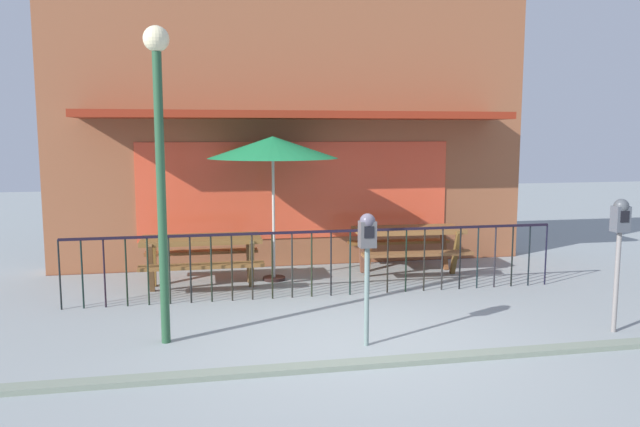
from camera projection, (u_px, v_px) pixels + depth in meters
name	position (u px, v px, depth m)	size (l,w,h in m)	color
ground	(356.00, 342.00, 7.03)	(40.00, 40.00, 0.00)	gray
pub_storefront	(295.00, 125.00, 10.99)	(8.49, 1.50, 5.01)	#572F22
patio_fence_front	(321.00, 251.00, 8.92)	(7.15, 0.04, 0.97)	black
picnic_table_left	(202.00, 248.00, 9.48)	(1.81, 1.37, 0.79)	brown
picnic_table_right	(408.00, 237.00, 10.40)	(1.86, 1.44, 0.79)	brown
patio_umbrella	(273.00, 148.00, 9.71)	(2.06, 2.06, 2.30)	black
parking_meter_near	(367.00, 244.00, 6.77)	(0.18, 0.17, 1.49)	slate
parking_meter_far	(620.00, 230.00, 7.23)	(0.18, 0.17, 1.60)	gray
street_lamp	(159.00, 137.00, 6.72)	(0.28, 0.28, 3.49)	#254F31
curb_edge	(374.00, 365.00, 6.32)	(11.88, 0.20, 0.11)	gray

